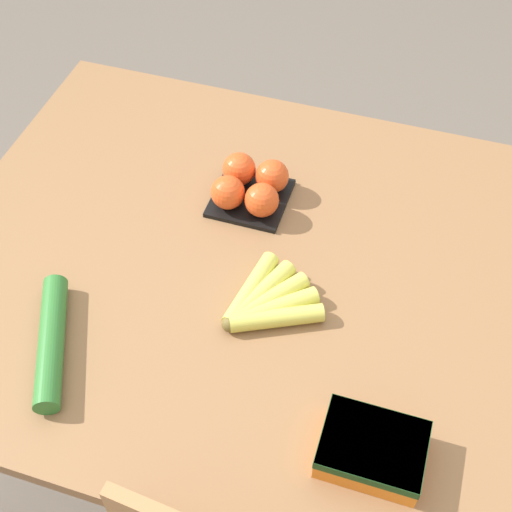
{
  "coord_description": "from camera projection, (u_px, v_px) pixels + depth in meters",
  "views": [
    {
      "loc": [
        -0.26,
        0.81,
        1.8
      ],
      "look_at": [
        0.0,
        0.0,
        0.78
      ],
      "focal_mm": 50.0,
      "sensor_mm": 36.0,
      "label": 1
    }
  ],
  "objects": [
    {
      "name": "cucumber_near",
      "position": [
        51.0,
        341.0,
        1.22
      ],
      "size": [
        0.15,
        0.25,
        0.04
      ],
      "color": "#2D702D",
      "rests_on": "dining_table"
    },
    {
      "name": "dining_table",
      "position": [
        256.0,
        297.0,
        1.43
      ],
      "size": [
        1.24,
        1.0,
        0.75
      ],
      "color": "olive",
      "rests_on": "ground_plane"
    },
    {
      "name": "carrot_bag",
      "position": [
        372.0,
        448.0,
        1.08
      ],
      "size": [
        0.16,
        0.12,
        0.05
      ],
      "color": "orange",
      "rests_on": "dining_table"
    },
    {
      "name": "ground_plane",
      "position": [
        256.0,
        441.0,
        1.93
      ],
      "size": [
        12.0,
        12.0,
        0.0
      ],
      "primitive_type": "plane",
      "color": "#665B51"
    },
    {
      "name": "tomato_pack",
      "position": [
        250.0,
        186.0,
        1.44
      ],
      "size": [
        0.15,
        0.15,
        0.08
      ],
      "color": "black",
      "rests_on": "dining_table"
    },
    {
      "name": "banana_bunch",
      "position": [
        265.0,
        303.0,
        1.28
      ],
      "size": [
        0.17,
        0.18,
        0.03
      ],
      "color": "brown",
      "rests_on": "dining_table"
    }
  ]
}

